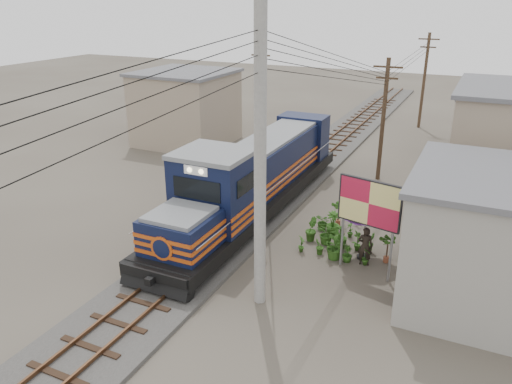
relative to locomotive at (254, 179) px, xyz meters
The scene contains 15 objects.
ground 6.59m from the locomotive, 90.00° to the right, with size 120.00×120.00×0.00m, color #473F35.
ballast 4.03m from the locomotive, 90.00° to the left, with size 3.60×70.00×0.16m, color #595651.
track 3.96m from the locomotive, 90.00° to the left, with size 1.15×70.00×0.12m.
locomotive is the anchor object (origin of this frame).
utility_pole_main 8.33m from the locomotive, 62.92° to the right, with size 0.40×0.40×10.00m.
wooden_pole_mid 9.08m from the locomotive, 59.55° to the left, with size 1.60×0.24×7.00m.
wooden_pole_far 22.28m from the locomotive, 77.50° to the left, with size 1.60×0.24×7.50m.
wooden_pole_left 12.82m from the locomotive, 113.22° to the left, with size 1.60×0.24×7.00m.
power_lines 6.17m from the locomotive, 93.77° to the left, with size 9.65×19.00×3.30m.
shophouse_back 19.13m from the locomotive, 54.91° to the left, with size 6.30×6.30×4.20m.
shophouse_left 13.93m from the locomotive, 136.01° to the left, with size 6.30×6.30×5.20m.
billboard 7.28m from the locomotive, 27.87° to the right, with size 2.46×0.67×3.86m.
market_umbrella 6.46m from the locomotive, 20.16° to the right, with size 2.54×2.54×2.53m.
vendor 6.86m from the locomotive, 23.57° to the right, with size 0.60×0.39×1.64m, color black.
plant_nursery 5.15m from the locomotive, 21.04° to the right, with size 3.23×3.51×1.09m.
Camera 1 is at (9.81, -14.22, 10.08)m, focal length 35.00 mm.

